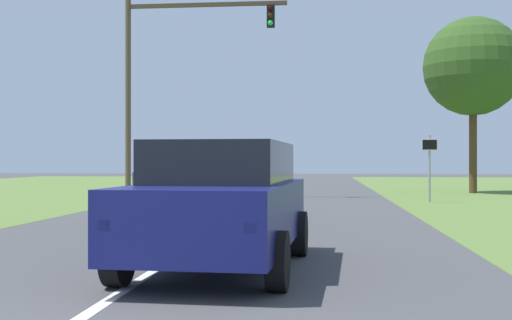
# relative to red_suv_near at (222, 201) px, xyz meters

# --- Properties ---
(ground_plane) EXTENTS (120.00, 120.00, 0.00)m
(ground_plane) POSITION_rel_red_suv_near_xyz_m (-0.91, 6.94, -0.96)
(ground_plane) COLOR #424244
(red_suv_near) EXTENTS (2.38, 4.82, 1.81)m
(red_suv_near) POSITION_rel_red_suv_near_xyz_m (0.00, 0.00, 0.00)
(red_suv_near) COLOR navy
(red_suv_near) RESTS_ON ground_plane
(pickup_truck_lead) EXTENTS (2.30, 5.43, 1.92)m
(pickup_truck_lead) POSITION_rel_red_suv_near_xyz_m (-1.52, 6.50, 0.03)
(pickup_truck_lead) COLOR #4C515B
(pickup_truck_lead) RESTS_ON ground_plane
(traffic_light) EXTENTS (6.85, 0.40, 8.65)m
(traffic_light) POSITION_rel_red_suv_near_xyz_m (-5.19, 17.74, 4.64)
(traffic_light) COLOR brown
(traffic_light) RESTS_ON ground_plane
(keep_moving_sign) EXTENTS (0.60, 0.09, 2.47)m
(keep_moving_sign) POSITION_rel_red_suv_near_xyz_m (5.31, 15.39, 0.62)
(keep_moving_sign) COLOR gray
(keep_moving_sign) RESTS_ON ground_plane
(oak_tree_right) EXTENTS (4.64, 4.64, 8.29)m
(oak_tree_right) POSITION_rel_red_suv_near_xyz_m (8.42, 22.47, 4.99)
(oak_tree_right) COLOR #4C351E
(oak_tree_right) RESTS_ON ground_plane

